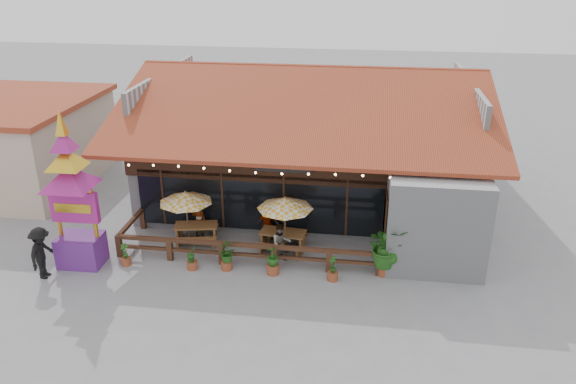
# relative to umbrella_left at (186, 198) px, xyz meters

# --- Properties ---
(ground) EXTENTS (100.00, 100.00, 0.00)m
(ground) POSITION_rel_umbrella_left_xyz_m (4.23, -0.95, -1.97)
(ground) COLOR gray
(ground) RESTS_ON ground
(restaurant_building) EXTENTS (15.50, 14.73, 6.09)m
(restaurant_building) POSITION_rel_umbrella_left_xyz_m (4.49, 5.66, 0.24)
(restaurant_building) COLOR #B8B9BE
(restaurant_building) RESTS_ON ground
(patio_railing) EXTENTS (10.00, 2.60, 0.92)m
(patio_railing) POSITION_rel_umbrella_left_xyz_m (1.97, -1.22, -1.35)
(patio_railing) COLOR #472B19
(patio_railing) RESTS_ON ground
(neighbor_building) EXTENTS (8.40, 8.40, 4.22)m
(neighbor_building) POSITION_rel_umbrella_left_xyz_m (-10.77, 5.05, 0.17)
(neighbor_building) COLOR beige
(neighbor_building) RESTS_ON ground
(umbrella_left) EXTENTS (2.20, 2.20, 2.25)m
(umbrella_left) POSITION_rel_umbrella_left_xyz_m (0.00, 0.00, 0.00)
(umbrella_left) COLOR brown
(umbrella_left) RESTS_ON ground
(umbrella_right) EXTENTS (2.36, 2.36, 2.31)m
(umbrella_right) POSITION_rel_umbrella_left_xyz_m (3.93, -0.12, 0.05)
(umbrella_right) COLOR brown
(umbrella_right) RESTS_ON ground
(picnic_table_left) EXTENTS (1.92, 1.74, 0.80)m
(picnic_table_left) POSITION_rel_umbrella_left_xyz_m (0.33, 0.02, -1.42)
(picnic_table_left) COLOR brown
(picnic_table_left) RESTS_ON ground
(picnic_table_right) EXTENTS (1.89, 1.68, 0.84)m
(picnic_table_right) POSITION_rel_umbrella_left_xyz_m (3.85, -0.16, -1.40)
(picnic_table_right) COLOR brown
(picnic_table_right) RESTS_ON ground
(thai_sign_tower) EXTENTS (2.41, 2.41, 6.35)m
(thai_sign_tower) POSITION_rel_umbrella_left_xyz_m (-3.42, -2.17, 1.39)
(thai_sign_tower) COLOR #602380
(thai_sign_tower) RESTS_ON ground
(tropical_plant) EXTENTS (1.78, 1.69, 1.92)m
(tropical_plant) POSITION_rel_umbrella_left_xyz_m (7.74, -1.40, -0.87)
(tropical_plant) COLOR brown
(tropical_plant) RESTS_ON ground
(diner_a) EXTENTS (0.58, 0.41, 1.54)m
(diner_a) POSITION_rel_umbrella_left_xyz_m (0.32, 0.47, -1.20)
(diner_a) COLOR #351D10
(diner_a) RESTS_ON ground
(diner_b) EXTENTS (0.91, 0.82, 1.53)m
(diner_b) POSITION_rel_umbrella_left_xyz_m (3.90, -0.96, -1.20)
(diner_b) COLOR #351D10
(diner_b) RESTS_ON ground
(diner_c) EXTENTS (0.89, 0.41, 1.48)m
(diner_c) POSITION_rel_umbrella_left_xyz_m (3.13, 0.62, -1.23)
(diner_c) COLOR #351D10
(diner_c) RESTS_ON ground
(pedestrian) EXTENTS (0.74, 1.27, 1.95)m
(pedestrian) POSITION_rel_umbrella_left_xyz_m (-4.32, -3.23, -0.99)
(pedestrian) COLOR black
(pedestrian) RESTS_ON ground
(planter_a) EXTENTS (0.36, 0.36, 0.89)m
(planter_a) POSITION_rel_umbrella_left_xyz_m (-1.79, -2.04, -1.59)
(planter_a) COLOR brown
(planter_a) RESTS_ON ground
(planter_b) EXTENTS (0.43, 0.45, 0.95)m
(planter_b) POSITION_rel_umbrella_left_xyz_m (0.74, -1.98, -1.54)
(planter_b) COLOR brown
(planter_b) RESTS_ON ground
(planter_c) EXTENTS (0.81, 0.80, 1.02)m
(planter_c) POSITION_rel_umbrella_left_xyz_m (2.00, -1.83, -1.39)
(planter_c) COLOR brown
(planter_c) RESTS_ON ground
(planter_d) EXTENTS (0.56, 0.56, 1.11)m
(planter_d) POSITION_rel_umbrella_left_xyz_m (3.74, -1.89, -1.43)
(planter_d) COLOR brown
(planter_d) RESTS_ON ground
(planter_e) EXTENTS (0.39, 0.40, 0.96)m
(planter_e) POSITION_rel_umbrella_left_xyz_m (5.91, -2.02, -1.56)
(planter_e) COLOR brown
(planter_e) RESTS_ON ground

